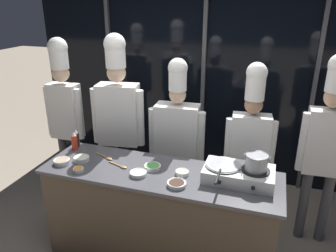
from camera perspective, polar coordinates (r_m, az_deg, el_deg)
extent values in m
cube|color=black|center=(4.45, 6.25, 7.71)|extent=(4.81, 0.04, 2.70)
cube|color=#47474C|center=(4.86, -9.93, 8.70)|extent=(0.05, 0.05, 2.70)
cube|color=#47474C|center=(4.41, 6.13, 7.58)|extent=(0.05, 0.05, 2.70)
cube|color=#47474C|center=(4.34, 24.05, 5.62)|extent=(0.05, 0.05, 2.70)
cube|color=#4C3D2D|center=(3.24, -1.43, -15.43)|extent=(2.10, 0.63, 0.91)
cube|color=#47474C|center=(2.98, -1.51, -8.22)|extent=(2.17, 0.66, 0.03)
cube|color=silver|center=(2.88, 12.18, -8.23)|extent=(0.59, 0.34, 0.11)
cylinder|color=black|center=(2.87, 9.58, -6.78)|extent=(0.24, 0.24, 0.01)
cylinder|color=black|center=(2.74, 8.88, -9.68)|extent=(0.03, 0.01, 0.03)
cylinder|color=black|center=(2.85, 15.01, -7.45)|extent=(0.24, 0.24, 0.01)
cylinder|color=black|center=(2.72, 14.60, -10.41)|extent=(0.03, 0.01, 0.03)
cylinder|color=#ADAFB5|center=(2.86, 9.59, -6.60)|extent=(0.29, 0.29, 0.01)
cone|color=#ADAFB5|center=(2.85, 9.61, -6.30)|extent=(0.31, 0.31, 0.04)
cylinder|color=black|center=(2.62, 8.70, -8.68)|extent=(0.02, 0.23, 0.02)
cylinder|color=#93969B|center=(2.81, 15.15, -6.15)|extent=(0.18, 0.18, 0.13)
torus|color=#93969B|center=(2.79, 15.28, -4.94)|extent=(0.19, 0.19, 0.01)
torus|color=#93969B|center=(2.80, 13.13, -5.13)|extent=(0.01, 0.05, 0.05)
torus|color=#93969B|center=(2.80, 17.34, -5.62)|extent=(0.01, 0.05, 0.05)
cylinder|color=#332319|center=(3.56, -15.63, -2.32)|extent=(0.06, 0.06, 0.15)
cone|color=white|center=(3.52, -15.79, -0.90)|extent=(0.05, 0.05, 0.04)
cylinder|color=red|center=(3.49, -15.98, -2.80)|extent=(0.06, 0.06, 0.15)
cone|color=white|center=(3.45, -16.14, -1.30)|extent=(0.05, 0.05, 0.04)
cylinder|color=white|center=(2.77, 1.51, -10.09)|extent=(0.16, 0.16, 0.03)
torus|color=white|center=(2.76, 1.51, -9.82)|extent=(0.16, 0.16, 0.01)
cylinder|color=#382319|center=(2.76, 1.51, -9.94)|extent=(0.13, 0.13, 0.02)
cylinder|color=white|center=(2.92, 2.48, -8.17)|extent=(0.12, 0.12, 0.03)
torus|color=white|center=(2.92, 2.49, -7.88)|extent=(0.12, 0.12, 0.01)
cylinder|color=#EAA893|center=(2.92, 2.48, -8.01)|extent=(0.10, 0.10, 0.02)
cylinder|color=white|center=(3.27, -14.84, -5.55)|extent=(0.15, 0.15, 0.04)
torus|color=white|center=(3.26, -14.87, -5.26)|extent=(0.15, 0.15, 0.01)
cylinder|color=silver|center=(3.26, -14.86, -5.39)|extent=(0.12, 0.12, 0.02)
cylinder|color=white|center=(3.08, -15.36, -7.37)|extent=(0.09, 0.09, 0.03)
torus|color=white|center=(3.07, -15.39, -7.10)|extent=(0.09, 0.09, 0.01)
cylinder|color=orange|center=(3.08, -15.37, -7.22)|extent=(0.08, 0.08, 0.02)
cylinder|color=white|center=(3.02, -2.71, -7.14)|extent=(0.15, 0.15, 0.03)
torus|color=white|center=(3.02, -2.72, -6.89)|extent=(0.16, 0.16, 0.01)
cylinder|color=#4C9E47|center=(3.02, -2.71, -6.99)|extent=(0.13, 0.13, 0.02)
cylinder|color=white|center=(3.26, -17.99, -5.93)|extent=(0.15, 0.15, 0.04)
torus|color=white|center=(3.25, -18.03, -5.61)|extent=(0.15, 0.15, 0.01)
cylinder|color=#9E896B|center=(3.26, -18.01, -5.75)|extent=(0.12, 0.12, 0.02)
cylinder|color=white|center=(2.93, -5.21, -8.27)|extent=(0.15, 0.15, 0.03)
torus|color=white|center=(2.92, -5.22, -8.02)|extent=(0.15, 0.15, 0.01)
cylinder|color=silver|center=(2.92, -5.22, -8.12)|extent=(0.12, 0.12, 0.02)
cube|color=olive|center=(3.14, -9.21, -6.53)|extent=(0.15, 0.06, 0.01)
ellipsoid|color=olive|center=(3.06, -7.77, -7.09)|extent=(0.08, 0.06, 0.02)
cube|color=olive|center=(3.32, -11.50, -5.02)|extent=(0.15, 0.07, 0.01)
ellipsoid|color=olive|center=(3.24, -10.20, -5.60)|extent=(0.09, 0.07, 0.02)
cylinder|color=#4C4C51|center=(4.30, -15.26, -6.96)|extent=(0.09, 0.09, 0.82)
cylinder|color=#4C4C51|center=(4.40, -17.48, -6.50)|extent=(0.09, 0.09, 0.82)
cube|color=white|center=(4.07, -17.46, 2.49)|extent=(0.36, 0.19, 0.66)
cylinder|color=white|center=(3.94, -15.23, 1.96)|extent=(0.07, 0.07, 0.61)
cylinder|color=white|center=(4.16, -19.98, 2.47)|extent=(0.07, 0.07, 0.61)
sphere|color=beige|center=(3.95, -18.19, 8.68)|extent=(0.19, 0.19, 0.19)
cylinder|color=white|center=(3.92, -18.48, 11.14)|extent=(0.20, 0.20, 0.24)
sphere|color=white|center=(3.90, -18.69, 12.87)|extent=(0.22, 0.22, 0.22)
cylinder|color=#232326|center=(3.97, -6.25, -8.55)|extent=(0.12, 0.12, 0.85)
cylinder|color=#232326|center=(4.03, -9.67, -8.21)|extent=(0.12, 0.12, 0.85)
cube|color=white|center=(3.68, -8.58, 2.00)|extent=(0.48, 0.30, 0.68)
cylinder|color=white|center=(3.59, -4.89, 1.35)|extent=(0.09, 0.09, 0.63)
cylinder|color=white|center=(3.74, -12.41, 1.74)|extent=(0.09, 0.09, 0.63)
sphere|color=beige|center=(3.55, -9.00, 9.12)|extent=(0.20, 0.20, 0.20)
cylinder|color=white|center=(3.52, -9.16, 11.93)|extent=(0.21, 0.21, 0.24)
sphere|color=white|center=(3.50, -9.28, 13.88)|extent=(0.23, 0.23, 0.23)
cylinder|color=#2D3856|center=(3.85, 3.39, -10.40)|extent=(0.12, 0.12, 0.74)
cylinder|color=#2D3856|center=(3.89, -0.38, -9.95)|extent=(0.12, 0.12, 0.74)
cube|color=white|center=(3.56, 1.60, -0.94)|extent=(0.48, 0.28, 0.60)
cylinder|color=white|center=(3.49, 5.66, -1.88)|extent=(0.09, 0.09, 0.55)
cylinder|color=white|center=(3.59, -2.61, -1.12)|extent=(0.09, 0.09, 0.55)
sphere|color=beige|center=(3.42, 1.67, 5.43)|extent=(0.18, 0.18, 0.18)
cylinder|color=white|center=(3.38, 1.70, 8.14)|extent=(0.19, 0.19, 0.23)
sphere|color=white|center=(3.36, 1.72, 10.08)|extent=(0.20, 0.20, 0.20)
cylinder|color=#4C4C51|center=(3.73, 14.76, -12.35)|extent=(0.10, 0.10, 0.73)
cylinder|color=#4C4C51|center=(3.72, 11.49, -12.14)|extent=(0.10, 0.10, 0.73)
cube|color=white|center=(3.41, 14.05, -2.89)|extent=(0.40, 0.24, 0.59)
cylinder|color=white|center=(3.40, 17.61, -3.57)|extent=(0.08, 0.08, 0.55)
cylinder|color=white|center=(3.38, 10.45, -3.05)|extent=(0.08, 0.08, 0.55)
sphere|color=#A87A5B|center=(3.26, 14.69, 3.63)|extent=(0.18, 0.18, 0.18)
cylinder|color=white|center=(3.22, 14.99, 6.67)|extent=(0.18, 0.18, 0.26)
sphere|color=white|center=(3.19, 15.21, 8.94)|extent=(0.20, 0.20, 0.20)
cylinder|color=#4C4C51|center=(3.81, 25.61, -12.65)|extent=(0.10, 0.10, 0.80)
cylinder|color=#4C4C51|center=(3.77, 22.47, -12.46)|extent=(0.10, 0.10, 0.80)
cube|color=white|center=(3.46, 25.83, -2.53)|extent=(0.38, 0.21, 0.64)
cylinder|color=white|center=(3.40, 22.42, -2.59)|extent=(0.07, 0.07, 0.59)
sphere|color=tan|center=(3.32, 27.05, 4.44)|extent=(0.19, 0.19, 0.19)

